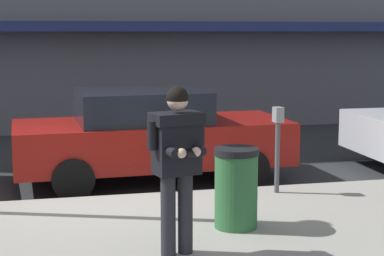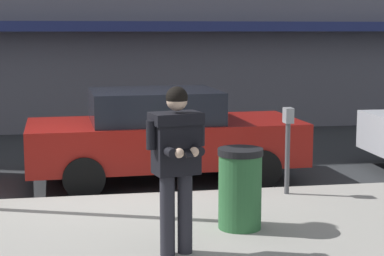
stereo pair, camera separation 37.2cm
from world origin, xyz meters
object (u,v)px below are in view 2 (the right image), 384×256
Objects in this scene: parking_meter at (288,138)px; parked_sedan_mid at (163,135)px; man_texting_on_phone at (176,152)px; trash_bin at (240,188)px.

parked_sedan_mid is at bearing 133.65° from parking_meter.
trash_bin is (0.89, 0.78, -0.62)m from man_texting_on_phone.
man_texting_on_phone reaches higher than parked_sedan_mid.
parked_sedan_mid is 2.53× the size of man_texting_on_phone.
parking_meter is 1.30× the size of trash_bin.
man_texting_on_phone is at bearing -138.79° from trash_bin.
parked_sedan_mid is 3.60× the size of parking_meter.
trash_bin is at bearing -126.20° from parking_meter.
parked_sedan_mid is 2.34m from parking_meter.
man_texting_on_phone is 1.33m from trash_bin.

